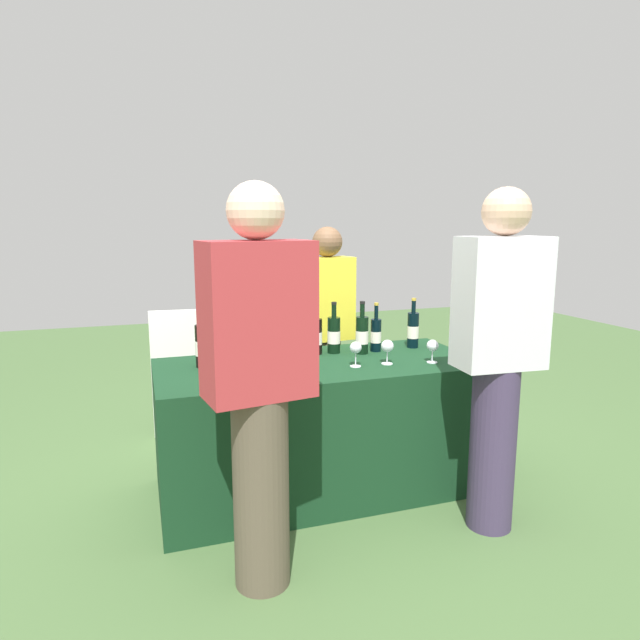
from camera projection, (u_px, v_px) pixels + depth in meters
ground_plane at (320, 487)px, 3.28m from camera, size 12.00×12.00×0.00m
tasting_table at (320, 426)px, 3.21m from camera, size 1.85×0.82×0.77m
wine_bottle_0 at (202, 345)px, 3.03m from camera, size 0.08×0.08×0.33m
wine_bottle_1 at (227, 344)px, 3.10m from camera, size 0.07×0.07×0.32m
wine_bottle_2 at (267, 339)px, 3.25m from camera, size 0.07×0.07×0.32m
wine_bottle_3 at (317, 336)px, 3.34m from camera, size 0.07×0.07×0.32m
wine_bottle_4 at (334, 334)px, 3.37m from camera, size 0.08×0.08×0.32m
wine_bottle_5 at (362, 335)px, 3.35m from camera, size 0.08×0.08×0.33m
wine_bottle_6 at (376, 334)px, 3.41m from camera, size 0.07×0.07×0.31m
wine_bottle_7 at (413, 330)px, 3.52m from camera, size 0.07×0.07×0.32m
wine_glass_0 at (243, 359)px, 2.84m from camera, size 0.07×0.07×0.13m
wine_glass_1 at (297, 353)px, 2.97m from camera, size 0.06×0.06×0.13m
wine_glass_2 at (313, 350)px, 3.03m from camera, size 0.06×0.06×0.14m
wine_glass_3 at (356, 349)px, 3.04m from camera, size 0.07×0.07×0.14m
wine_glass_4 at (387, 347)px, 3.10m from camera, size 0.07×0.07×0.14m
wine_glass_5 at (433, 346)px, 3.13m from camera, size 0.07×0.07×0.13m
server_pouring at (327, 328)px, 3.80m from camera, size 0.37×0.23×1.54m
guest_0 at (259, 378)px, 2.25m from camera, size 0.47×0.31×1.73m
guest_1 at (498, 351)px, 2.70m from camera, size 0.44×0.26×1.73m
menu_board at (191, 373)px, 4.03m from camera, size 0.56×0.07×0.94m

